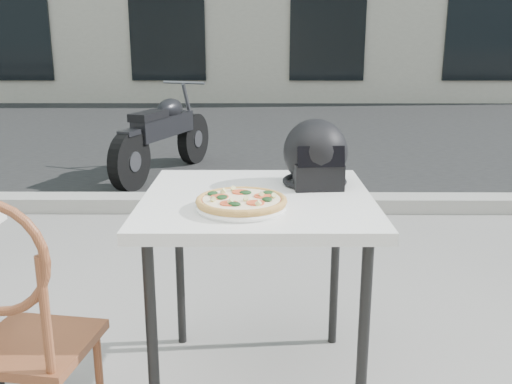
{
  "coord_description": "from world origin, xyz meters",
  "views": [
    {
      "loc": [
        0.26,
        -1.57,
        1.39
      ],
      "look_at": [
        0.24,
        0.37,
        0.87
      ],
      "focal_mm": 40.0,
      "sensor_mm": 36.0,
      "label": 1
    }
  ],
  "objects_px": {
    "cafe_table_main": "(258,214)",
    "plate": "(241,207)",
    "motorcycle": "(164,136)",
    "helmet": "(316,156)",
    "pizza": "(241,201)",
    "cafe_chair_main": "(18,322)"
  },
  "relations": [
    {
      "from": "plate",
      "to": "helmet",
      "type": "relative_size",
      "value": 1.35
    },
    {
      "from": "pizza",
      "to": "cafe_chair_main",
      "type": "distance_m",
      "value": 0.81
    },
    {
      "from": "motorcycle",
      "to": "plate",
      "type": "bearing_deg",
      "value": -56.69
    },
    {
      "from": "helmet",
      "to": "plate",
      "type": "bearing_deg",
      "value": -134.63
    },
    {
      "from": "cafe_table_main",
      "to": "cafe_chair_main",
      "type": "xyz_separation_m",
      "value": [
        -0.75,
        -0.46,
        -0.21
      ]
    },
    {
      "from": "cafe_table_main",
      "to": "pizza",
      "type": "height_order",
      "value": "pizza"
    },
    {
      "from": "cafe_table_main",
      "to": "motorcycle",
      "type": "xyz_separation_m",
      "value": [
        -0.97,
        3.73,
        -0.33
      ]
    },
    {
      "from": "cafe_table_main",
      "to": "plate",
      "type": "bearing_deg",
      "value": -106.98
    },
    {
      "from": "plate",
      "to": "motorcycle",
      "type": "height_order",
      "value": "motorcycle"
    },
    {
      "from": "motorcycle",
      "to": "cafe_table_main",
      "type": "bearing_deg",
      "value": -55.29
    },
    {
      "from": "pizza",
      "to": "cafe_chair_main",
      "type": "bearing_deg",
      "value": -157.6
    },
    {
      "from": "cafe_chair_main",
      "to": "motorcycle",
      "type": "height_order",
      "value": "cafe_chair_main"
    },
    {
      "from": "plate",
      "to": "cafe_chair_main",
      "type": "xyz_separation_m",
      "value": [
        -0.69,
        -0.28,
        -0.29
      ]
    },
    {
      "from": "cafe_table_main",
      "to": "pizza",
      "type": "relative_size",
      "value": 2.37
    },
    {
      "from": "plate",
      "to": "pizza",
      "type": "xyz_separation_m",
      "value": [
        0.0,
        0.0,
        0.02
      ]
    },
    {
      "from": "helmet",
      "to": "motorcycle",
      "type": "height_order",
      "value": "helmet"
    },
    {
      "from": "cafe_chair_main",
      "to": "pizza",
      "type": "bearing_deg",
      "value": -148.93
    },
    {
      "from": "plate",
      "to": "helmet",
      "type": "distance_m",
      "value": 0.46
    },
    {
      "from": "plate",
      "to": "cafe_chair_main",
      "type": "height_order",
      "value": "cafe_chair_main"
    },
    {
      "from": "helmet",
      "to": "cafe_chair_main",
      "type": "bearing_deg",
      "value": -152.2
    },
    {
      "from": "pizza",
      "to": "helmet",
      "type": "height_order",
      "value": "helmet"
    },
    {
      "from": "cafe_chair_main",
      "to": "motorcycle",
      "type": "bearing_deg",
      "value": -78.26
    }
  ]
}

